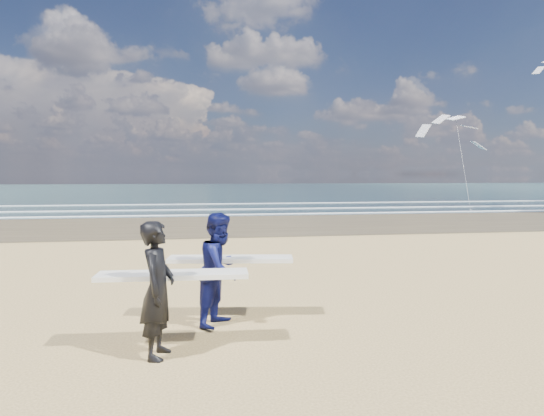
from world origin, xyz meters
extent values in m
cube|color=#4A3E27|center=(20.00, 18.00, 0.01)|extent=(220.00, 12.00, 0.01)
cube|color=#172D34|center=(20.00, 72.00, 0.01)|extent=(220.00, 100.00, 0.02)
cube|color=white|center=(20.00, 22.80, 0.05)|extent=(220.00, 0.50, 0.05)
cube|color=white|center=(20.00, 27.50, 0.05)|extent=(220.00, 0.50, 0.05)
cube|color=white|center=(20.00, 34.00, 0.05)|extent=(220.00, 0.50, 0.05)
imported|color=black|center=(0.14, -0.49, 0.96)|extent=(0.59, 0.78, 1.92)
cube|color=white|center=(0.34, -0.14, 1.09)|extent=(2.22, 0.64, 0.07)
imported|color=#0C1045|center=(1.09, 0.85, 0.96)|extent=(1.10, 1.17, 1.92)
cube|color=white|center=(1.29, 1.20, 1.07)|extent=(2.25, 0.84, 0.07)
cube|color=slate|center=(19.85, 23.77, 0.05)|extent=(0.12, 0.12, 0.10)
camera|label=1|loc=(0.64, -7.34, 2.57)|focal=32.00mm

